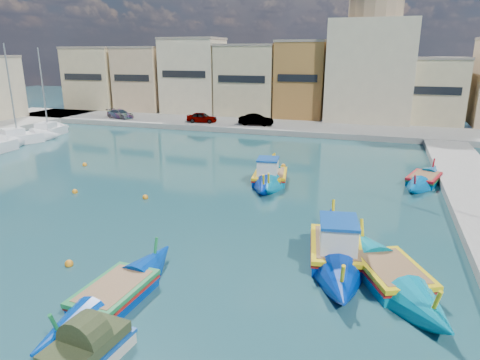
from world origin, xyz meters
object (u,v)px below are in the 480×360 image
at_px(luzzu_cyan_mid, 424,180).
at_px(luzzu_cyan_south, 391,277).
at_px(luzzu_turquoise_cabin, 336,251).
at_px(church_block, 372,56).
at_px(luzzu_blue_cabin, 268,178).
at_px(yacht_midnorth, 30,138).
at_px(luzzu_blue_south, 115,295).
at_px(luzzu_green, 271,178).
at_px(yacht_north, 55,130).
at_px(tender_near, 87,351).

distance_m(luzzu_cyan_mid, luzzu_cyan_south, 15.16).
distance_m(luzzu_turquoise_cabin, luzzu_cyan_mid, 14.27).
bearing_deg(luzzu_cyan_south, luzzu_turquoise_cabin, 147.37).
bearing_deg(church_block, luzzu_turquoise_cabin, -89.42).
xyz_separation_m(church_block, luzzu_blue_cabin, (-5.40, -29.45, -8.07)).
relative_size(church_block, luzzu_cyan_south, 2.25).
bearing_deg(luzzu_blue_cabin, yacht_midnorth, 166.87).
bearing_deg(luzzu_blue_south, luzzu_cyan_mid, 58.57).
height_order(luzzu_green, yacht_north, yacht_north).
relative_size(luzzu_turquoise_cabin, luzzu_blue_south, 1.23).
xyz_separation_m(luzzu_cyan_south, yacht_midnorth, (-34.96, 18.10, 0.13)).
height_order(luzzu_blue_cabin, yacht_north, yacht_north).
bearing_deg(luzzu_cyan_mid, luzzu_cyan_south, -98.69).
relative_size(church_block, yacht_north, 1.90).
bearing_deg(yacht_north, church_block, 29.41).
distance_m(church_block, yacht_north, 38.87).
height_order(luzzu_cyan_south, yacht_midnorth, yacht_midnorth).
xyz_separation_m(luzzu_green, tender_near, (-0.54, -19.73, 0.16)).
bearing_deg(yacht_north, tender_near, -47.88).
bearing_deg(yacht_midnorth, tender_near, -44.19).
height_order(luzzu_cyan_south, tender_near, luzzu_cyan_south).
height_order(church_block, luzzu_cyan_mid, church_block).
bearing_deg(tender_near, luzzu_turquoise_cabin, 55.88).
relative_size(yacht_north, yacht_midnorth, 0.96).
relative_size(luzzu_cyan_mid, luzzu_green, 0.95).
distance_m(yacht_north, yacht_midnorth, 4.59).
relative_size(luzzu_blue_south, tender_near, 2.77).
bearing_deg(yacht_north, luzzu_blue_cabin, -21.23).
relative_size(luzzu_green, luzzu_cyan_south, 0.94).
height_order(luzzu_cyan_mid, luzzu_green, luzzu_green).
distance_m(luzzu_turquoise_cabin, luzzu_green, 12.02).
height_order(luzzu_blue_south, luzzu_cyan_south, luzzu_cyan_south).
xyz_separation_m(luzzu_blue_cabin, luzzu_green, (0.17, 0.26, -0.08)).
distance_m(luzzu_blue_cabin, luzzu_green, 0.32).
relative_size(luzzu_turquoise_cabin, luzzu_blue_cabin, 1.23).
relative_size(luzzu_blue_south, luzzu_cyan_south, 0.96).
distance_m(tender_near, yacht_midnorth, 36.93).
bearing_deg(yacht_north, luzzu_cyan_south, -32.24).
distance_m(luzzu_cyan_south, yacht_midnorth, 39.37).
bearing_deg(luzzu_blue_south, luzzu_blue_cabin, 84.66).
height_order(luzzu_turquoise_cabin, luzzu_blue_south, luzzu_turquoise_cabin).
xyz_separation_m(church_block, luzzu_blue_south, (-6.93, -45.82, -8.17)).
xyz_separation_m(luzzu_blue_south, yacht_midnorth, (-25.32, 22.64, 0.17)).
bearing_deg(luzzu_cyan_south, luzzu_blue_cabin, 124.43).
relative_size(luzzu_blue_cabin, luzzu_cyan_south, 0.96).
bearing_deg(luzzu_turquoise_cabin, luzzu_cyan_south, -32.63).
xyz_separation_m(luzzu_blue_cabin, luzzu_blue_south, (-1.53, -16.37, -0.10)).
bearing_deg(tender_near, yacht_north, 132.12).
xyz_separation_m(church_block, yacht_midnorth, (-32.25, -23.19, -7.99)).
bearing_deg(luzzu_turquoise_cabin, luzzu_green, 117.97).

